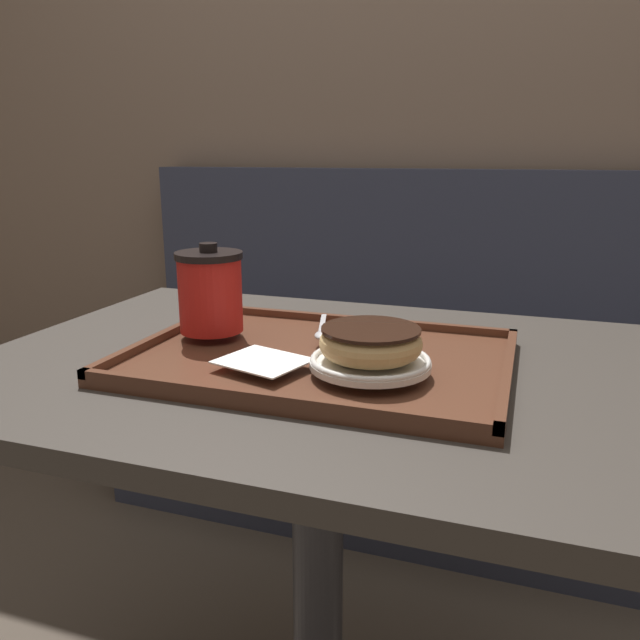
{
  "coord_description": "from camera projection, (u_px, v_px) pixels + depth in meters",
  "views": [
    {
      "loc": [
        0.28,
        -0.81,
        1.04
      ],
      "look_at": [
        0.01,
        -0.02,
        0.82
      ],
      "focal_mm": 35.0,
      "sensor_mm": 36.0,
      "label": 1
    }
  ],
  "objects": [
    {
      "name": "coffee_cup_front",
      "position": [
        210.0,
        291.0,
        0.94
      ],
      "size": [
        0.1,
        0.1,
        0.13
      ],
      "color": "red",
      "rests_on": "serving_tray"
    },
    {
      "name": "donut_chocolate_glazed",
      "position": [
        371.0,
        342.0,
        0.78
      ],
      "size": [
        0.13,
        0.13,
        0.04
      ],
      "color": "#DBB270",
      "rests_on": "plate_with_chocolate_donut"
    },
    {
      "name": "cafe_table",
      "position": [
        318.0,
        464.0,
        0.94
      ],
      "size": [
        0.97,
        0.71,
        0.76
      ],
      "color": "#38332D",
      "rests_on": "ground_plane"
    },
    {
      "name": "napkin_paper",
      "position": [
        263.0,
        361.0,
        0.81
      ],
      "size": [
        0.13,
        0.12,
        0.0
      ],
      "rotation": [
        0.0,
        0.0,
        -0.28
      ],
      "color": "white",
      "rests_on": "serving_tray"
    },
    {
      "name": "wall_behind",
      "position": [
        442.0,
        97.0,
        1.79
      ],
      "size": [
        8.0,
        0.05,
        2.4
      ],
      "color": "#7A6656",
      "rests_on": "ground_plane"
    },
    {
      "name": "booth_bench",
      "position": [
        409.0,
        412.0,
        1.81
      ],
      "size": [
        1.71,
        0.44,
        1.0
      ],
      "color": "#33384C",
      "rests_on": "ground_plane"
    },
    {
      "name": "plate_with_chocolate_donut",
      "position": [
        370.0,
        362.0,
        0.79
      ],
      "size": [
        0.15,
        0.15,
        0.01
      ],
      "color": "white",
      "rests_on": "serving_tray"
    },
    {
      "name": "spoon",
      "position": [
        321.0,
        332.0,
        0.93
      ],
      "size": [
        0.05,
        0.15,
        0.01
      ],
      "rotation": [
        0.0,
        0.0,
        4.99
      ],
      "color": "silver",
      "rests_on": "serving_tray"
    },
    {
      "name": "serving_tray",
      "position": [
        320.0,
        359.0,
        0.87
      ],
      "size": [
        0.52,
        0.37,
        0.02
      ],
      "color": "#512D1E",
      "rests_on": "cafe_table"
    }
  ]
}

